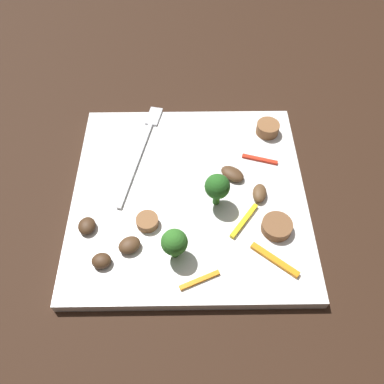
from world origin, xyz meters
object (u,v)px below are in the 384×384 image
broccoli_floret_1 (220,187)px  pepper_strip_1 (247,221)px  fork (145,146)px  mushroom_1 (133,245)px  mushroom_3 (105,261)px  broccoli_floret_0 (178,243)px  mushroom_2 (90,226)px  sausage_slice_1 (270,128)px  sausage_slice_0 (150,221)px  sausage_slice_2 (280,226)px  mushroom_0 (262,193)px  plate (192,195)px  pepper_strip_0 (278,260)px  pepper_strip_3 (203,280)px  mushroom_4 (235,174)px  pepper_strip_2 (262,159)px

broccoli_floret_1 → pepper_strip_1: size_ratio=0.88×
fork → broccoli_floret_1: 0.14m
mushroom_1 → mushroom_3: 0.03m
broccoli_floret_0 → pepper_strip_1: size_ratio=0.78×
mushroom_2 → sausage_slice_1: bearing=-56.3°
broccoli_floret_0 → sausage_slice_0: (0.04, 0.03, -0.02)m
sausage_slice_2 → mushroom_0: bearing=16.8°
sausage_slice_1 → mushroom_0: (-0.11, 0.02, -0.00)m
plate → pepper_strip_0: (-0.10, -0.09, 0.01)m
plate → broccoli_floret_0: 0.09m
broccoli_floret_0 → sausage_slice_2: size_ratio=1.20×
pepper_strip_0 → pepper_strip_1: same height
plate → pepper_strip_3: (-0.12, -0.01, 0.01)m
mushroom_3 → sausage_slice_0: bearing=-43.5°
broccoli_floret_1 → mushroom_2: size_ratio=2.08×
mushroom_0 → mushroom_1: 0.17m
sausage_slice_1 → mushroom_0: 0.11m
broccoli_floret_0 → mushroom_2: 0.11m
broccoli_floret_0 → mushroom_3: broccoli_floret_0 is taller
plate → fork: fork is taller
plate → mushroom_0: 0.09m
broccoli_floret_0 → mushroom_3: 0.08m
broccoli_floret_1 → pepper_strip_0: size_ratio=0.79×
broccoli_floret_1 → broccoli_floret_0: bearing=144.9°
sausage_slice_1 → mushroom_0: sausage_slice_1 is taller
fork → mushroom_2: 0.14m
pepper_strip_0 → sausage_slice_2: bearing=-10.3°
plate → sausage_slice_0: 0.07m
pepper_strip_0 → pepper_strip_1: 0.06m
mushroom_0 → mushroom_3: (-0.09, 0.18, 0.00)m
sausage_slice_0 → sausage_slice_1: sausage_slice_1 is taller
pepper_strip_0 → broccoli_floret_1: bearing=37.5°
broccoli_floret_0 → sausage_slice_1: broccoli_floret_0 is taller
sausage_slice_0 → mushroom_4: same height
pepper_strip_2 → pepper_strip_0: bearing=180.0°
sausage_slice_0 → mushroom_0: bearing=-74.0°
plate → mushroom_4: mushroom_4 is taller
pepper_strip_1 → mushroom_2: bearing=92.1°
sausage_slice_1 → pepper_strip_3: (-0.22, 0.10, -0.01)m
plate → pepper_strip_3: 0.12m
mushroom_2 → pepper_strip_3: mushroom_2 is taller
sausage_slice_2 → fork: bearing=51.2°
sausage_slice_2 → pepper_strip_0: (-0.04, 0.01, -0.00)m
mushroom_1 → mushroom_2: (0.03, 0.05, -0.00)m
mushroom_1 → pepper_strip_2: 0.21m
fork → mushroom_0: (-0.08, -0.15, 0.00)m
sausage_slice_0 → pepper_strip_1: sausage_slice_0 is taller
mushroom_1 → sausage_slice_0: bearing=-30.3°
mushroom_4 → pepper_strip_2: (0.03, -0.04, -0.00)m
broccoli_floret_0 → plate: bearing=-10.8°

